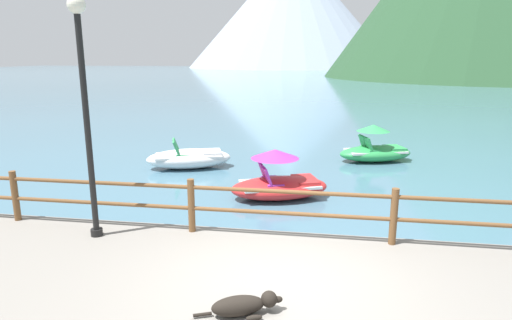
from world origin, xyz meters
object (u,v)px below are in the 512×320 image
(pedal_boat_0, at_px, (375,150))
(pedal_boat_2, at_px, (279,182))
(lamp_post, at_px, (85,97))
(dog_resting, at_px, (244,305))
(pedal_boat_3, at_px, (189,158))

(pedal_boat_0, xyz_separation_m, pedal_boat_2, (-2.73, -4.38, 0.01))
(lamp_post, relative_size, pedal_boat_0, 1.47)
(pedal_boat_0, height_order, pedal_boat_2, pedal_boat_2)
(dog_resting, bearing_deg, pedal_boat_0, 75.83)
(lamp_post, xyz_separation_m, pedal_boat_0, (5.47, 8.12, -2.37))
(dog_resting, distance_m, pedal_boat_2, 5.67)
(lamp_post, height_order, pedal_boat_3, lamp_post)
(dog_resting, distance_m, pedal_boat_3, 8.81)
(pedal_boat_3, bearing_deg, pedal_boat_0, 17.81)
(lamp_post, xyz_separation_m, pedal_boat_2, (2.75, 3.74, -2.36))
(lamp_post, distance_m, pedal_boat_0, 10.08)
(lamp_post, relative_size, pedal_boat_2, 1.46)
(pedal_boat_0, bearing_deg, lamp_post, -123.97)
(pedal_boat_2, distance_m, pedal_boat_3, 3.97)
(lamp_post, bearing_deg, dog_resting, -33.20)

